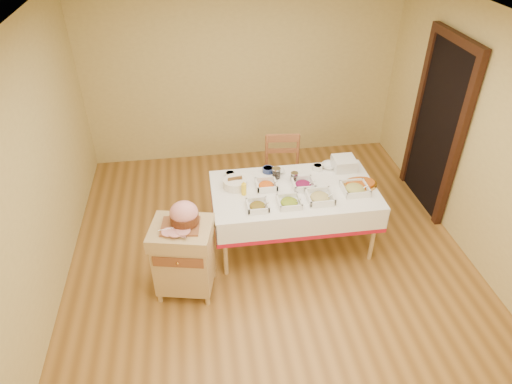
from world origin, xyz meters
TOP-DOWN VIEW (x-y plane):
  - room_shell at (0.00, 0.00)m, footprint 5.00×5.00m
  - doorway at (2.20, 0.90)m, footprint 0.09×1.10m
  - dining_table at (0.30, 0.30)m, footprint 1.82×1.02m
  - butcher_cart at (-0.95, -0.28)m, footprint 0.68×0.61m
  - dining_chair at (0.31, 0.96)m, footprint 0.50×0.48m
  - ham_on_board at (-0.91, -0.25)m, footprint 0.39×0.37m
  - serving_dish_a at (-0.16, 0.01)m, footprint 0.23×0.22m
  - serving_dish_b at (0.18, 0.02)m, footprint 0.24×0.24m
  - serving_dish_c at (0.52, 0.06)m, footprint 0.28×0.28m
  - serving_dish_d at (0.95, 0.16)m, footprint 0.28×0.28m
  - serving_dish_e at (-0.00, 0.37)m, footprint 0.24×0.23m
  - serving_dish_f at (0.40, 0.33)m, footprint 0.25×0.24m
  - small_bowl_left at (-0.38, 0.65)m, footprint 0.12×0.12m
  - small_bowl_mid at (0.07, 0.69)m, footprint 0.13×0.13m
  - small_bowl_right at (0.66, 0.66)m, footprint 0.12×0.12m
  - bowl_white_imported at (0.19, 0.67)m, footprint 0.16×0.16m
  - bowl_small_imported at (0.80, 0.68)m, footprint 0.21×0.21m
  - preserve_jar_left at (0.14, 0.56)m, footprint 0.10×0.10m
  - preserve_jar_right at (0.33, 0.46)m, footprint 0.09×0.09m
  - mustard_bottle at (-0.26, 0.28)m, footprint 0.05×0.05m
  - bread_basket at (-0.34, 0.44)m, footprint 0.27×0.27m
  - plate_stack at (0.96, 0.64)m, footprint 0.25×0.25m
  - brass_platter at (1.04, 0.26)m, footprint 0.38×0.27m

SIDE VIEW (x-z plane):
  - butcher_cart at x=-0.95m, z-range 0.06..0.89m
  - dining_chair at x=0.31m, z-range 0.01..1.03m
  - dining_table at x=0.30m, z-range 0.22..0.98m
  - bowl_white_imported at x=0.19m, z-range 0.76..0.80m
  - brass_platter at x=1.04m, z-range 0.76..0.81m
  - bowl_small_imported at x=0.80m, z-range 0.76..0.81m
  - small_bowl_left at x=-0.38m, z-range 0.76..0.82m
  - serving_dish_a at x=-0.16m, z-range 0.74..0.84m
  - small_bowl_mid at x=0.07m, z-range 0.76..0.82m
  - serving_dish_b at x=0.18m, z-range 0.74..0.84m
  - small_bowl_right at x=0.66m, z-range 0.76..0.82m
  - serving_dish_d at x=0.95m, z-range 0.74..0.85m
  - serving_dish_e at x=0.00m, z-range 0.74..0.85m
  - serving_dish_f at x=0.40m, z-range 0.74..0.85m
  - serving_dish_c at x=0.52m, z-range 0.74..0.85m
  - preserve_jar_right at x=0.33m, z-range 0.75..0.86m
  - bread_basket at x=-0.34m, z-range 0.75..0.87m
  - preserve_jar_left at x=0.14m, z-range 0.75..0.88m
  - plate_stack at x=0.96m, z-range 0.76..0.90m
  - mustard_bottle at x=-0.26m, z-range 0.75..0.92m
  - ham_on_board at x=-0.91m, z-range 0.82..1.07m
  - doorway at x=2.20m, z-range 0.01..2.21m
  - room_shell at x=0.00m, z-range -1.20..3.80m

